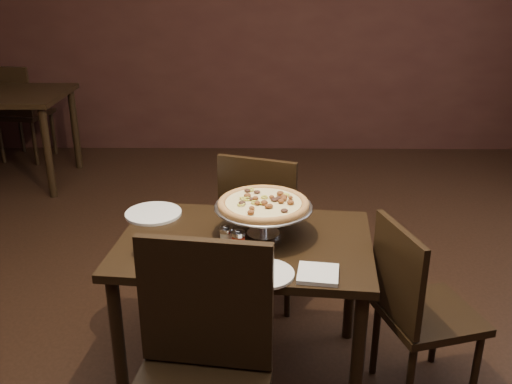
{
  "coord_description": "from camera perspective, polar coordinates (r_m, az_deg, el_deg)",
  "views": [
    {
      "loc": [
        0.15,
        -2.31,
        1.84
      ],
      "look_at": [
        0.12,
        0.0,
        0.91
      ],
      "focal_mm": 40.0,
      "sensor_mm": 36.0,
      "label": 1
    }
  ],
  "objects": [
    {
      "name": "bg_chair_far",
      "position": [
        6.03,
        -22.63,
        7.64
      ],
      "size": [
        0.51,
        0.51,
        0.95
      ],
      "rotation": [
        0.0,
        0.0,
        2.98
      ],
      "color": "black",
      "rests_on": "ground"
    },
    {
      "name": "chair_near",
      "position": [
        2.02,
        -5.82,
        -18.1
      ],
      "size": [
        0.53,
        0.53,
        1.0
      ],
      "rotation": [
        0.0,
        0.0,
        -0.14
      ],
      "color": "black",
      "rests_on": "ground"
    },
    {
      "name": "plate_near",
      "position": [
        2.26,
        0.87,
        -8.17
      ],
      "size": [
        0.24,
        0.24,
        0.01
      ],
      "primitive_type": "cylinder",
      "color": "white",
      "rests_on": "dining_table"
    },
    {
      "name": "chair_side",
      "position": [
        2.61,
        15.76,
        -10.87
      ],
      "size": [
        0.49,
        0.49,
        0.85
      ],
      "rotation": [
        0.0,
        0.0,
        1.85
      ],
      "color": "black",
      "rests_on": "ground"
    },
    {
      "name": "dining_table",
      "position": [
        2.58,
        -1.13,
        -6.66
      ],
      "size": [
        1.19,
        0.85,
        0.7
      ],
      "rotation": [
        0.0,
        0.0,
        -0.1
      ],
      "color": "black",
      "rests_on": "ground"
    },
    {
      "name": "napkin_stack",
      "position": [
        2.27,
        6.22,
        -8.14
      ],
      "size": [
        0.18,
        0.18,
        0.02
      ],
      "primitive_type": "cube",
      "rotation": [
        0.0,
        0.0,
        -0.14
      ],
      "color": "silver",
      "rests_on": "dining_table"
    },
    {
      "name": "plate_left",
      "position": [
        2.83,
        -10.23,
        -2.12
      ],
      "size": [
        0.27,
        0.27,
        0.01
      ],
      "primitive_type": "cylinder",
      "color": "white",
      "rests_on": "dining_table"
    },
    {
      "name": "serving_spatula",
      "position": [
        2.49,
        0.86,
        -1.7
      ],
      "size": [
        0.16,
        0.16,
        0.02
      ],
      "rotation": [
        0.0,
        0.0,
        -0.69
      ],
      "color": "#B9BAC1",
      "rests_on": "pizza_stand"
    },
    {
      "name": "room",
      "position": [
        2.38,
        -1.45,
        11.33
      ],
      "size": [
        6.04,
        7.04,
        2.84
      ],
      "color": "black",
      "rests_on": "ground"
    },
    {
      "name": "parmesan_shaker",
      "position": [
        2.46,
        -2.98,
        -4.46
      ],
      "size": [
        0.06,
        0.06,
        0.1
      ],
      "color": "beige",
      "rests_on": "dining_table"
    },
    {
      "name": "pizza_stand",
      "position": [
        2.53,
        0.75,
        -1.24
      ],
      "size": [
        0.44,
        0.44,
        0.18
      ],
      "color": "#B9BAC1",
      "rests_on": "dining_table"
    },
    {
      "name": "chair_far",
      "position": [
        3.16,
        0.8,
        -3.14
      ],
      "size": [
        0.54,
        0.54,
        0.92
      ],
      "rotation": [
        0.0,
        0.0,
        2.82
      ],
      "color": "black",
      "rests_on": "ground"
    },
    {
      "name": "pepper_flake_shaker",
      "position": [
        2.42,
        -1.78,
        -4.89
      ],
      "size": [
        0.06,
        0.06,
        0.1
      ],
      "color": "maroon",
      "rests_on": "dining_table"
    },
    {
      "name": "packet_caddy",
      "position": [
        2.46,
        -11.09,
        -5.44
      ],
      "size": [
        0.08,
        0.08,
        0.06
      ],
      "rotation": [
        0.0,
        0.0,
        0.3
      ],
      "color": "black",
      "rests_on": "dining_table"
    }
  ]
}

